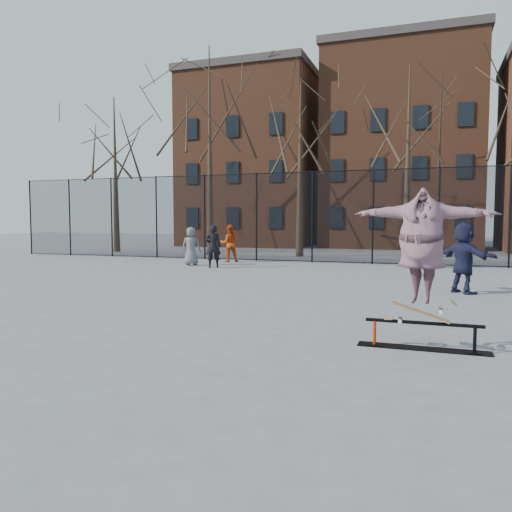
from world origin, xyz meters
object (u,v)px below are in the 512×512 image
(bystander_grey, at_px, (191,246))
(bystander_white, at_px, (419,243))
(skater, at_px, (422,257))
(bystander_navy, at_px, (464,258))
(bystander_red, at_px, (229,243))
(skateboard, at_px, (420,317))
(bystander_black, at_px, (213,246))
(skate_rail, at_px, (423,338))

(bystander_grey, xyz_separation_m, bystander_white, (8.86, 2.04, 0.17))
(skater, relative_size, bystander_navy, 1.12)
(skater, bearing_deg, bystander_red, 132.17)
(bystander_red, xyz_separation_m, bystander_navy, (9.27, -6.74, 0.08))
(bystander_grey, bearing_deg, bystander_white, 178.73)
(skateboard, distance_m, bystander_red, 15.38)
(bystander_black, relative_size, bystander_red, 1.01)
(skate_rail, distance_m, bystander_white, 12.94)
(skater, distance_m, bystander_white, 12.92)
(bystander_black, bearing_deg, bystander_navy, 130.32)
(bystander_navy, bearing_deg, bystander_grey, 21.79)
(bystander_grey, height_order, bystander_black, bystander_black)
(skater, height_order, bystander_black, skater)
(bystander_red, bearing_deg, skater, 94.86)
(skate_rail, height_order, bystander_red, bystander_red)
(skater, relative_size, bystander_black, 1.22)
(skate_rail, xyz_separation_m, bystander_red, (-8.40, 12.91, 0.67))
(skate_rail, distance_m, bystander_red, 15.41)
(skater, bearing_deg, bystander_navy, 90.83)
(skate_rail, xyz_separation_m, bystander_black, (-7.99, 10.26, 0.68))
(bystander_red, bearing_deg, skateboard, 94.86)
(bystander_navy, bearing_deg, bystander_red, 10.65)
(bystander_navy, bearing_deg, skate_rail, 128.65)
(bystander_black, distance_m, bystander_white, 8.04)
(skate_rail, distance_m, bystander_navy, 6.28)
(skateboard, height_order, bystander_navy, bystander_navy)
(skateboard, bearing_deg, bystander_grey, 130.31)
(skateboard, bearing_deg, bystander_navy, 81.59)
(skateboard, xyz_separation_m, bystander_black, (-7.95, 10.26, 0.37))
(bystander_red, bearing_deg, bystander_grey, 39.20)
(skate_rail, distance_m, bystander_grey, 14.29)
(skate_rail, distance_m, bystander_black, 13.02)
(bystander_grey, relative_size, bystander_navy, 0.87)
(bystander_black, distance_m, bystander_red, 2.68)
(skate_rail, bearing_deg, skater, 180.00)
(skateboard, height_order, bystander_black, bystander_black)
(bystander_grey, distance_m, bystander_white, 9.09)
(skater, bearing_deg, bystander_black, 137.02)
(bystander_black, bearing_deg, bystander_red, -106.15)
(bystander_black, distance_m, bystander_navy, 9.76)
(bystander_grey, height_order, bystander_white, bystander_white)
(skate_rail, height_order, skater, skater)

